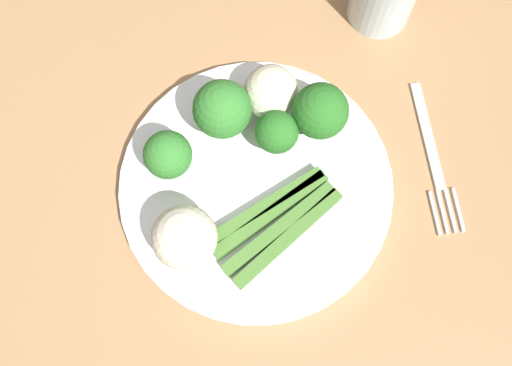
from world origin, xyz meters
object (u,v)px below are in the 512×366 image
Objects in this scene: fork at (433,159)px; cauliflower_back_right at (184,237)px; dining_table at (227,246)px; plate at (256,187)px; cauliflower_left at (271,92)px; broccoli_back at (277,132)px; broccoli_near_center at (320,112)px; asparagus_bundle at (275,223)px; broccoli_outer_edge at (168,155)px; broccoli_right at (222,110)px.

cauliflower_back_right is at bearing -77.79° from fork.
fork is at bearing -167.92° from dining_table.
cauliflower_left is (-0.02, -0.09, 0.03)m from plate.
broccoli_near_center is (-0.04, -0.01, 0.01)m from broccoli_back.
asparagus_bundle is 0.13m from cauliflower_left.
asparagus_bundle is at bearing 109.16° from plate.
broccoli_back is (-0.01, -0.08, 0.02)m from asparagus_bundle.
plate is at bearing -88.17° from fork.
asparagus_bundle is 2.52× the size of cauliflower_left.
fork is at bearing 170.43° from broccoli_back.
broccoli_outer_edge is at bearing -54.14° from dining_table.
asparagus_bundle reaches higher than dining_table.
dining_table is 22.18× the size of cauliflower_left.
broccoli_back is at bearing 154.43° from broccoli_right.
cauliflower_left is (-0.10, -0.06, -0.01)m from broccoli_outer_edge.
cauliflower_back_right is at bearing 36.95° from plate.
broccoli_back is 0.13m from cauliflower_back_right.
fork is (-0.12, 0.04, -0.05)m from broccoli_near_center.
broccoli_near_center is 1.11× the size of cauliflower_back_right.
broccoli_right reaches higher than fork.
broccoli_back is at bearing 17.78° from broccoli_near_center.
broccoli_near_center is at bearing 173.75° from broccoli_right.
broccoli_right reaches higher than broccoli_back.
broccoli_outer_edge is 0.15m from broccoli_near_center.
broccoli_outer_edge reaches higher than asparagus_bundle.
cauliflower_back_right reaches higher than fork.
broccoli_outer_edge is 1.10× the size of broccoli_back.
broccoli_outer_edge is 0.08m from cauliflower_back_right.
broccoli_back is at bearing -128.46° from asparagus_bundle.
broccoli_back is 0.05m from broccoli_near_center.
broccoli_back is at bearing 91.32° from cauliflower_left.
broccoli_near_center is 0.13m from fork.
broccoli_outer_edge is 0.82× the size of broccoli_right.
plate is 4.03× the size of broccoli_near_center.
broccoli_right reaches higher than cauliflower_back_right.
broccoli_near_center is 0.05m from cauliflower_left.
broccoli_outer_edge is 0.07m from broccoli_right.
broccoli_near_center reaches higher than broccoli_outer_edge.
dining_table is 0.18m from broccoli_outer_edge.
fork is at bearing -175.60° from plate.
broccoli_right is at bearing -101.26° from asparagus_bundle.
broccoli_back is (-0.06, -0.07, 0.16)m from dining_table.
plate is at bearing 74.91° from cauliflower_left.
dining_table is 0.18m from broccoli_back.
broccoli_near_center reaches higher than dining_table.
broccoli_right reaches higher than cauliflower_left.
fork is (-0.16, 0.07, -0.04)m from cauliflower_left.
cauliflower_back_right is at bearing 38.13° from broccoli_near_center.
cauliflower_back_right reaches higher than plate.
dining_table is at bearing -149.06° from cauliflower_back_right.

